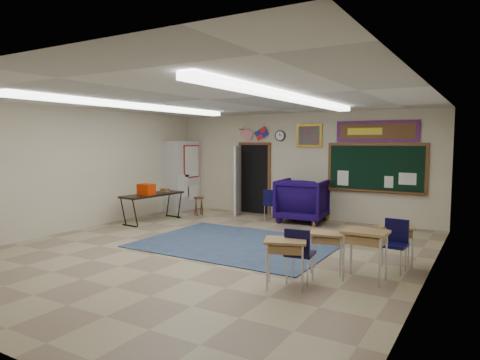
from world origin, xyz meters
The scene contains 24 objects.
floor centered at (0.00, 0.00, 0.00)m, with size 9.00×9.00×0.00m, color #9C8E6B.
back_wall centered at (0.00, 4.50, 1.50)m, with size 8.00×0.04×3.00m, color beige.
left_wall centered at (-4.00, 0.00, 1.50)m, with size 0.04×9.00×3.00m, color beige.
right_wall centered at (4.00, 0.00, 1.50)m, with size 0.04×9.00×3.00m, color beige.
ceiling centered at (0.00, 0.00, 3.00)m, with size 8.00×9.00×0.04m, color silver.
area_rug centered at (0.20, 0.80, 0.01)m, with size 4.00×3.00×0.02m, color #354B65.
fluorescent_strips centered at (0.00, 0.00, 2.94)m, with size 3.86×6.00×0.10m, color white, non-canonical shape.
doorway centered at (-1.50, 4.35, 1.06)m, with size 1.10×0.89×2.16m.
chalkboard centered at (2.20, 4.46, 1.46)m, with size 2.55×0.14×1.30m.
bulletin_board centered at (2.20, 4.47, 2.45)m, with size 2.10×0.05×0.55m.
framed_art_print centered at (0.35, 4.47, 2.35)m, with size 0.75×0.05×0.65m.
wall_clock centered at (-0.55, 4.47, 2.35)m, with size 0.32×0.05×0.32m.
wall_flags centered at (-1.40, 4.44, 2.48)m, with size 1.16×0.06×0.70m, color red, non-canonical shape.
storage_cabinet centered at (-3.71, 3.85, 1.10)m, with size 0.59×1.25×2.20m.
wingback_armchair centered at (0.40, 3.91, 0.59)m, with size 1.25×1.29×1.17m, color #110538.
student_chair_reading centered at (-0.32, 3.53, 0.44)m, with size 0.44×0.44×0.89m, color black, non-canonical shape.
student_chair_desk_a centered at (2.33, -0.84, 0.44)m, with size 0.44×0.44×0.87m, color black, non-canonical shape.
student_chair_desk_b centered at (3.46, 0.45, 0.44)m, with size 0.44×0.44×0.88m, color black, non-canonical shape.
student_desk_front_left centered at (2.51, -0.12, 0.38)m, with size 0.64×0.53×0.68m.
student_desk_front_right centered at (3.42, 0.89, 0.40)m, with size 0.70×0.61×0.71m.
student_desk_back_left centered at (2.23, -1.18, 0.41)m, with size 0.74×0.65×0.74m.
student_desk_back_right centered at (3.17, -0.25, 0.45)m, with size 0.68×0.52×0.81m.
folding_table centered at (-3.11, 1.81, 0.42)m, with size 0.75×1.89×1.06m.
wooden_stool centered at (-2.62, 3.27, 0.28)m, with size 0.31×0.31×0.54m.
Camera 1 is at (4.84, -6.90, 2.20)m, focal length 32.00 mm.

